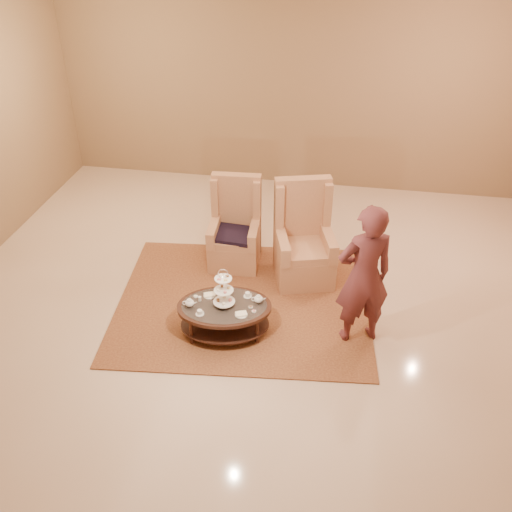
% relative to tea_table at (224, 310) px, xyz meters
% --- Properties ---
extents(ground, '(8.00, 8.00, 0.00)m').
position_rel_tea_table_xyz_m(ground, '(0.22, 0.31, -0.34)').
color(ground, beige).
rests_on(ground, ground).
extents(ceiling, '(8.00, 8.00, 0.02)m').
position_rel_tea_table_xyz_m(ceiling, '(0.22, 0.31, -0.34)').
color(ceiling, white).
rests_on(ceiling, ground).
extents(wall_back, '(8.00, 0.04, 3.50)m').
position_rel_tea_table_xyz_m(wall_back, '(0.22, 4.31, 1.41)').
color(wall_back, '#937250').
rests_on(wall_back, ground).
extents(rug, '(3.50, 3.02, 0.02)m').
position_rel_tea_table_xyz_m(rug, '(0.11, 0.62, -0.33)').
color(rug, '#976235').
rests_on(rug, ground).
extents(tea_table, '(1.25, 0.97, 0.94)m').
position_rel_tea_table_xyz_m(tea_table, '(0.00, 0.00, 0.00)').
color(tea_table, black).
rests_on(tea_table, ground).
extents(armchair_left, '(0.73, 0.75, 1.28)m').
position_rel_tea_table_xyz_m(armchair_left, '(-0.19, 1.59, 0.09)').
color(armchair_left, tan).
rests_on(armchair_left, ground).
extents(armchair_right, '(0.93, 0.95, 1.39)m').
position_rel_tea_table_xyz_m(armchair_right, '(0.79, 1.39, 0.12)').
color(armchair_right, tan).
rests_on(armchair_right, ground).
extents(person, '(0.77, 0.64, 1.80)m').
position_rel_tea_table_xyz_m(person, '(1.59, 0.19, 0.56)').
color(person, '#592629').
rests_on(person, ground).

